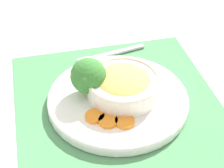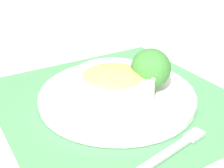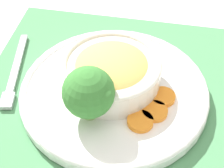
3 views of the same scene
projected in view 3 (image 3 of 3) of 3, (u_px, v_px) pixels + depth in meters
The scene contains 9 objects.
ground_plane at pixel (114, 98), 0.62m from camera, with size 4.00×4.00×0.00m, color white.
placemat at pixel (114, 97), 0.61m from camera, with size 0.48×0.47×0.00m.
plate at pixel (114, 91), 0.61m from camera, with size 0.30×0.30×0.02m.
bowl at pixel (112, 71), 0.59m from camera, with size 0.16×0.16×0.06m.
broccoli_floret at pixel (89, 93), 0.53m from camera, with size 0.08×0.08×0.09m.
carrot_slice_near at pixel (140, 121), 0.55m from camera, with size 0.04×0.04×0.01m.
carrot_slice_middle at pixel (155, 111), 0.56m from camera, with size 0.04×0.04×0.01m.
carrot_slice_far at pixel (162, 98), 0.58m from camera, with size 0.04×0.04×0.01m.
fork at pixel (14, 76), 0.64m from camera, with size 0.06×0.18×0.01m.
Camera 3 is at (-0.10, 0.40, 0.46)m, focal length 60.00 mm.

